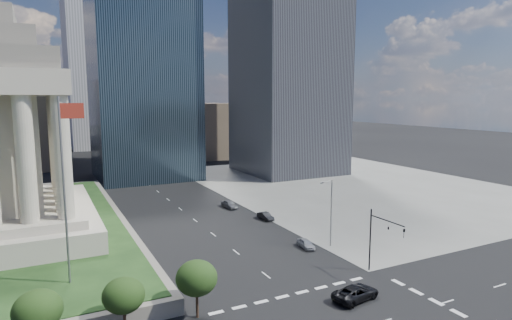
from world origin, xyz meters
TOP-DOWN VIEW (x-y plane):
  - ground at (0.00, 100.00)m, footprint 500.00×500.00m
  - sidewalk_ne at (46.00, 60.00)m, footprint 68.00×90.00m
  - flagpole at (-21.83, 24.00)m, footprint 2.52×0.24m
  - midrise_glass at (2.00, 95.00)m, footprint 26.00×26.00m
  - building_filler_ne at (32.00, 130.00)m, footprint 20.00×30.00m
  - building_filler_nw at (-30.00, 130.00)m, footprint 24.00×30.00m
  - traffic_signal_ne at (12.50, 13.70)m, footprint 0.30×5.74m
  - street_lamp_north at (13.33, 25.00)m, footprint 2.13×0.22m
  - pickup_truck at (5.64, 9.87)m, footprint 5.99×3.48m
  - parked_sedan_near at (9.82, 25.95)m, footprint 1.99×3.99m
  - parked_sedan_mid at (11.50, 41.66)m, footprint 4.04×1.63m
  - parked_sedan_far at (9.04, 52.34)m, footprint 4.70×2.16m

SIDE VIEW (x-z plane):
  - ground at x=0.00m, z-range 0.00..0.00m
  - sidewalk_ne at x=46.00m, z-range 0.00..0.03m
  - parked_sedan_mid at x=11.50m, z-range 0.00..1.30m
  - parked_sedan_near at x=9.82m, z-range 0.00..1.30m
  - parked_sedan_far at x=9.04m, z-range 0.00..1.56m
  - pickup_truck at x=5.64m, z-range 0.00..1.57m
  - traffic_signal_ne at x=12.50m, z-range 1.25..9.25m
  - street_lamp_north at x=13.33m, z-range 0.66..10.66m
  - building_filler_ne at x=32.00m, z-range 0.00..20.00m
  - flagpole at x=-21.83m, z-range 3.11..23.11m
  - building_filler_nw at x=-30.00m, z-range 0.00..28.00m
  - midrise_glass at x=2.00m, z-range 0.00..60.00m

